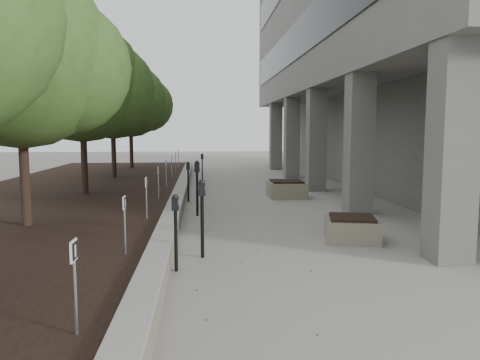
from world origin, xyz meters
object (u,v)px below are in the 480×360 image
parking_meter_5 (202,167)px  planter_front (352,228)px  crabapple_tree_5 (131,116)px  parking_meter_4 (188,182)px  parking_meter_1 (202,219)px  planter_back (287,189)px  parking_meter_3 (197,188)px  crabapple_tree_2 (21,95)px  crabapple_tree_4 (113,113)px  crabapple_tree_3 (82,107)px  parking_meter_2 (176,233)px

parking_meter_5 → planter_front: (3.25, -12.21, -0.39)m
crabapple_tree_5 → parking_meter_4: crabapple_tree_5 is taller
parking_meter_1 → planter_back: bearing=76.2°
parking_meter_1 → parking_meter_3: parking_meter_3 is taller
parking_meter_5 → planter_front: bearing=-53.3°
crabapple_tree_2 → planter_front: size_ratio=4.76×
crabapple_tree_4 → parking_meter_5: crabapple_tree_4 is taller
parking_meter_5 → crabapple_tree_3: bearing=-96.4°
crabapple_tree_3 → planter_front: size_ratio=4.76×
crabapple_tree_5 → parking_meter_5: crabapple_tree_5 is taller
planter_back → parking_meter_5: bearing=118.0°
parking_meter_1 → planter_back: parking_meter_1 is taller
crabapple_tree_5 → parking_meter_3: 12.77m
parking_meter_2 → planter_front: size_ratio=1.17×
parking_meter_5 → parking_meter_3: bearing=-69.2°
parking_meter_2 → crabapple_tree_5: bearing=112.4°
crabapple_tree_5 → crabapple_tree_3: bearing=-90.0°
crabapple_tree_5 → parking_meter_4: bearing=-71.1°
crabapple_tree_5 → parking_meter_5: 5.40m
crabapple_tree_4 → parking_meter_1: 12.19m
parking_meter_5 → planter_back: bearing=-40.2°
parking_meter_5 → planter_back: (3.01, -5.64, -0.35)m
planter_back → crabapple_tree_2: bearing=-136.8°
parking_meter_1 → parking_meter_4: (-0.45, 6.89, -0.07)m
crabapple_tree_3 → parking_meter_4: 4.10m
crabapple_tree_3 → crabapple_tree_5: size_ratio=1.00×
crabapple_tree_4 → parking_meter_4: (3.25, -4.48, -2.44)m
crabapple_tree_4 → parking_meter_3: bearing=-63.1°
crabapple_tree_3 → planter_back: crabapple_tree_3 is taller
crabapple_tree_3 → parking_meter_1: crabapple_tree_3 is taller
crabapple_tree_4 → parking_meter_2: (3.25, -12.20, -2.45)m
crabapple_tree_2 → crabapple_tree_5: bearing=90.0°
crabapple_tree_5 → planter_back: 11.33m
parking_meter_1 → parking_meter_5: size_ratio=1.15×
crabapple_tree_4 → crabapple_tree_5: bearing=90.0°
parking_meter_2 → parking_meter_4: parking_meter_4 is taller
parking_meter_2 → planter_front: 4.23m
crabapple_tree_4 → parking_meter_4: size_ratio=4.00×
crabapple_tree_4 → crabapple_tree_5: 5.00m
crabapple_tree_2 → parking_meter_5: bearing=72.7°
crabapple_tree_5 → parking_meter_1: size_ratio=3.62×
parking_meter_1 → parking_meter_4: parking_meter_1 is taller
crabapple_tree_3 → parking_meter_1: 7.74m
crabapple_tree_4 → parking_meter_2: 12.86m
crabapple_tree_3 → crabapple_tree_4: same height
crabapple_tree_2 → planter_back: 9.66m
parking_meter_2 → parking_meter_3: 5.18m
crabapple_tree_4 → planter_front: crabapple_tree_4 is taller
parking_meter_3 → parking_meter_4: bearing=108.2°
crabapple_tree_4 → parking_meter_3: (3.57, -7.03, -2.34)m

